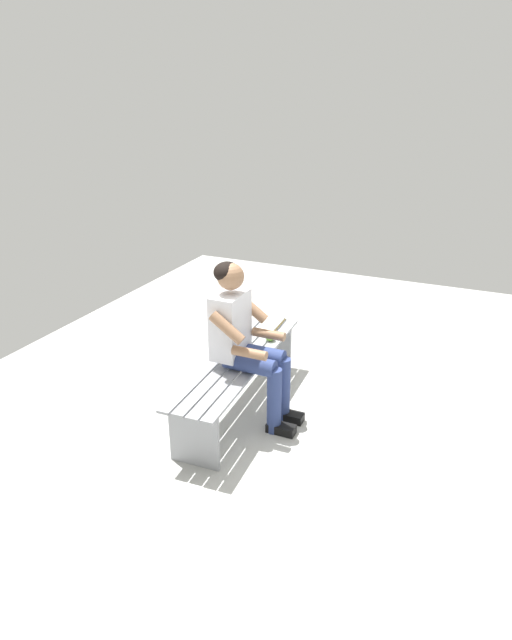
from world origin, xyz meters
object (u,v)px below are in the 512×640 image
person_seated (245,337)px  apple (270,336)px  book_open (270,325)px  bench_near (239,370)px

person_seated → apple: (-0.49, 0.00, -0.20)m
apple → book_open: (-0.29, -0.12, -0.03)m
person_seated → apple: person_seated is taller
bench_near → apple: size_ratio=22.35×
bench_near → person_seated: 0.37m
apple → book_open: apple is taller
person_seated → book_open: bearing=-171.4°
person_seated → book_open: 0.82m
bench_near → apple: bearing=165.6°
book_open → apple: bearing=19.7°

